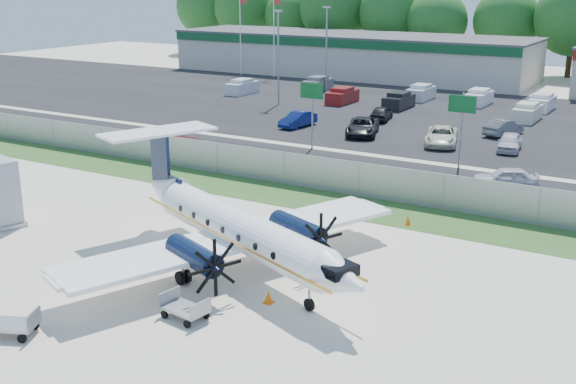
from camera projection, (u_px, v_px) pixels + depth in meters
The scene contains 27 objects.
ground at pixel (215, 280), 29.96m from camera, with size 170.00×170.00×0.00m, color beige.
grass_verge at pixel (343, 205), 39.85m from camera, with size 170.00×4.00×0.02m, color #2D561E.
access_road at pixel (392, 176), 45.63m from camera, with size 170.00×8.00×0.02m, color black.
parking_lot at pixel (486, 121), 62.95m from camera, with size 170.00×32.00×0.02m, color black.
perimeter_fence at pixel (359, 179), 41.22m from camera, with size 120.00×0.06×1.99m.
building_west at pixel (349, 54), 92.03m from camera, with size 46.40×12.40×5.24m.
sign_left at pixel (312, 100), 51.72m from camera, with size 1.80×0.26×5.00m.
sign_mid at pixel (462, 115), 46.36m from camera, with size 1.80×0.26×5.00m.
flagpole_west at pixel (241, 30), 91.22m from camera, with size 1.06×0.12×10.00m.
flagpole_east at pixel (274, 32), 88.79m from camera, with size 1.06×0.12×10.00m.
light_pole_nw at pixel (278, 51), 69.56m from camera, with size 0.90×0.35×9.09m.
light_pole_sw at pixel (326, 43), 77.80m from camera, with size 0.90×0.35×9.09m.
tree_line at pixel (562, 77), 90.99m from camera, with size 112.00×6.00×14.00m, color #1B5819, non-canonical shape.
aircraft at pixel (237, 228), 30.53m from camera, with size 16.01×15.56×4.96m.
baggage_cart_near at pixel (10, 324), 25.27m from camera, with size 2.09×1.73×0.95m.
baggage_cart_far at pixel (185, 308), 26.51m from camera, with size 1.86×1.28×0.91m.
cone_nose at pixel (268, 297), 27.84m from camera, with size 0.36×0.36×0.51m.
cone_starboard_wing at pixel (408, 221), 36.57m from camera, with size 0.35×0.35×0.50m.
road_car_west at pixel (169, 152), 51.86m from camera, with size 2.22×5.45×1.58m, color maroon.
road_car_mid at pixel (505, 188), 42.99m from camera, with size 1.53×3.82×1.30m, color silver.
parked_car_a at pixel (298, 127), 60.59m from camera, with size 1.36×3.90×1.29m, color navy.
parked_car_b at pixel (362, 135), 57.41m from camera, with size 2.31×5.01×1.39m, color black.
parked_car_c at pixel (441, 145), 54.08m from camera, with size 2.29×4.96×1.38m, color beige.
parked_car_d at pixel (509, 151), 52.27m from camera, with size 1.55×3.84×1.31m, color silver.
parked_car_f at pixel (381, 121), 63.28m from camera, with size 1.54×3.84×1.31m, color black.
parked_car_g at pixel (503, 135), 57.35m from camera, with size 1.38×3.96×1.30m, color #595B5E.
far_parking_rows at pixel (501, 112), 67.07m from camera, with size 56.00×10.00×1.60m, color gray, non-canonical shape.
Camera 1 is at (16.70, -22.25, 12.10)m, focal length 45.00 mm.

